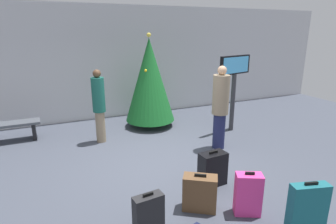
% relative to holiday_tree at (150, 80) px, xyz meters
% --- Properties ---
extents(ground_plane, '(16.00, 16.00, 0.00)m').
position_rel_holiday_tree_xyz_m(ground_plane, '(-0.60, -2.35, -1.32)').
color(ground_plane, '#424754').
extents(back_wall, '(16.00, 0.20, 3.37)m').
position_rel_holiday_tree_xyz_m(back_wall, '(-0.60, 1.39, 0.36)').
color(back_wall, silver).
rests_on(back_wall, ground_plane).
extents(holiday_tree, '(1.37, 1.37, 2.58)m').
position_rel_holiday_tree_xyz_m(holiday_tree, '(0.00, 0.00, 0.00)').
color(holiday_tree, '#4C3319').
rests_on(holiday_tree, ground_plane).
extents(flight_info_kiosk, '(1.06, 0.33, 2.02)m').
position_rel_holiday_tree_xyz_m(flight_info_kiosk, '(1.90, -1.24, 0.13)').
color(flight_info_kiosk, '#333338').
rests_on(flight_info_kiosk, ground_plane).
extents(waiting_bench, '(1.37, 0.44, 0.48)m').
position_rel_holiday_tree_xyz_m(waiting_bench, '(-3.54, 0.28, -0.97)').
color(waiting_bench, '#4C5159').
rests_on(waiting_bench, ground_plane).
extents(traveller_0, '(0.52, 0.52, 1.91)m').
position_rel_holiday_tree_xyz_m(traveller_0, '(0.90, -2.11, -0.32)').
color(traveller_0, '#1E234C').
rests_on(traveller_0, ground_plane).
extents(traveller_1, '(0.41, 0.41, 1.78)m').
position_rel_holiday_tree_xyz_m(traveller_1, '(-1.52, -0.62, -0.38)').
color(traveller_1, gray).
rests_on(traveller_1, ground_plane).
extents(suitcase_1, '(0.49, 0.29, 0.64)m').
position_rel_holiday_tree_xyz_m(suitcase_1, '(-0.12, -3.44, -1.02)').
color(suitcase_1, black).
rests_on(suitcase_1, ground_plane).
extents(suitcase_2, '(0.42, 0.21, 0.60)m').
position_rel_holiday_tree_xyz_m(suitcase_2, '(-1.57, -4.13, -1.05)').
color(suitcase_2, '#232326').
rests_on(suitcase_2, ground_plane).
extents(suitcase_3, '(0.55, 0.30, 0.74)m').
position_rel_holiday_tree_xyz_m(suitcase_3, '(0.40, -4.97, -0.98)').
color(suitcase_3, '#19606B').
rests_on(suitcase_3, ground_plane).
extents(suitcase_4, '(0.43, 0.36, 0.69)m').
position_rel_holiday_tree_xyz_m(suitcase_4, '(-0.10, -4.36, -1.00)').
color(suitcase_4, '#E5388C').
rests_on(suitcase_4, ground_plane).
extents(suitcase_5, '(0.56, 0.49, 0.59)m').
position_rel_holiday_tree_xyz_m(suitcase_5, '(-0.69, -3.97, -1.05)').
color(suitcase_5, brown).
rests_on(suitcase_5, ground_plane).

